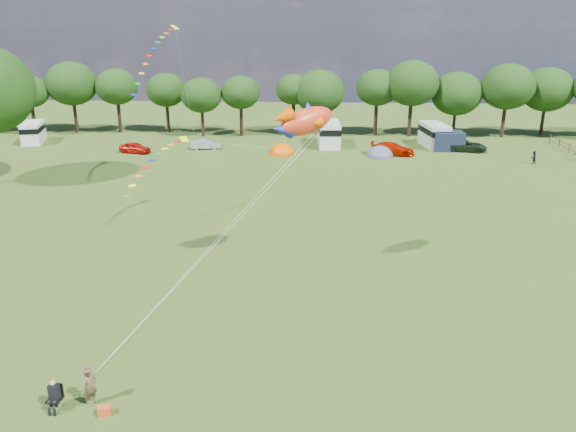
# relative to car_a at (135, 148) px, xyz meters

# --- Properties ---
(ground_plane) EXTENTS (180.00, 180.00, 0.00)m
(ground_plane) POSITION_rel_car_a_xyz_m (20.47, -42.16, -0.65)
(ground_plane) COLOR black
(ground_plane) RESTS_ON ground
(tree_line) EXTENTS (102.98, 10.98, 10.27)m
(tree_line) POSITION_rel_car_a_xyz_m (25.78, 12.83, 5.69)
(tree_line) COLOR black
(tree_line) RESTS_ON ground
(car_a) EXTENTS (4.20, 2.55, 1.31)m
(car_a) POSITION_rel_car_a_xyz_m (0.00, 0.00, 0.00)
(car_a) COLOR #B21209
(car_a) RESTS_ON ground
(car_b) EXTENTS (3.66, 1.90, 1.23)m
(car_b) POSITION_rel_car_a_xyz_m (8.07, 2.79, -0.04)
(car_b) COLOR #9A9DA3
(car_b) RESTS_ON ground
(car_c) EXTENTS (5.28, 3.00, 1.49)m
(car_c) POSITION_rel_car_a_xyz_m (30.99, 0.64, 0.09)
(car_c) COLOR #B01600
(car_c) RESTS_ON ground
(car_d) EXTENTS (5.38, 3.08, 1.38)m
(car_d) POSITION_rel_car_a_xyz_m (40.27, 3.29, 0.04)
(car_d) COLOR black
(car_d) RESTS_ON ground
(campervan_a) EXTENTS (3.74, 5.87, 2.67)m
(campervan_a) POSITION_rel_car_a_xyz_m (-15.31, 5.61, 0.78)
(campervan_a) COLOR silver
(campervan_a) RESTS_ON ground
(campervan_c) EXTENTS (2.98, 6.37, 3.06)m
(campervan_c) POSITION_rel_car_a_xyz_m (23.48, 5.76, 0.99)
(campervan_c) COLOR silver
(campervan_c) RESTS_ON ground
(campervan_d) EXTENTS (3.24, 6.19, 2.90)m
(campervan_d) POSITION_rel_car_a_xyz_m (36.85, 5.97, 0.91)
(campervan_d) COLOR #BCBCBE
(campervan_d) RESTS_ON ground
(tent_orange) EXTENTS (3.23, 3.54, 2.53)m
(tent_orange) POSITION_rel_car_a_xyz_m (17.83, 0.63, -0.63)
(tent_orange) COLOR #E35400
(tent_orange) RESTS_ON ground
(tent_greyblue) EXTENTS (3.29, 3.60, 2.45)m
(tent_greyblue) POSITION_rel_car_a_xyz_m (29.46, -0.02, -0.63)
(tent_greyblue) COLOR #465264
(tent_greyblue) RESTS_ON ground
(awning_navy) EXTENTS (3.66, 2.98, 2.28)m
(awning_navy) POSITION_rel_car_a_xyz_m (38.17, 3.96, 0.48)
(awning_navy) COLOR #171E31
(awning_navy) RESTS_ON ground
(kite_flyer) EXTENTS (0.68, 0.70, 1.63)m
(kite_flyer) POSITION_rel_car_a_xyz_m (13.08, -46.80, 0.16)
(kite_flyer) COLOR brown
(kite_flyer) RESTS_ON ground
(camp_chair) EXTENTS (0.61, 0.61, 1.39)m
(camp_chair) POSITION_rel_car_a_xyz_m (11.79, -47.20, 0.17)
(camp_chair) COLOR #99999E
(camp_chair) RESTS_ON ground
(kite_bag) EXTENTS (0.59, 0.48, 0.36)m
(kite_bag) POSITION_rel_car_a_xyz_m (13.85, -47.43, -0.47)
(kite_bag) COLOR #C44120
(kite_bag) RESTS_ON ground
(fish_kite) EXTENTS (4.11, 3.33, 2.27)m
(fish_kite) POSITION_rel_car_a_xyz_m (21.24, -33.44, 8.87)
(fish_kite) COLOR red
(fish_kite) RESTS_ON ground
(streamer_kite_a) EXTENTS (3.29, 5.67, 5.79)m
(streamer_kite_a) POSITION_rel_car_a_xyz_m (7.79, -14.66, 12.05)
(streamer_kite_a) COLOR #FEFE00
(streamer_kite_a) RESTS_ON ground
(streamer_kite_b) EXTENTS (4.32, 4.70, 3.81)m
(streamer_kite_b) POSITION_rel_car_a_xyz_m (10.09, -24.18, 4.49)
(streamer_kite_b) COLOR #F9F200
(streamer_kite_b) RESTS_ON ground
(walker_a) EXTENTS (0.83, 0.69, 1.46)m
(walker_a) POSITION_rel_car_a_xyz_m (46.18, -2.96, 0.07)
(walker_a) COLOR black
(walker_a) RESTS_ON ground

